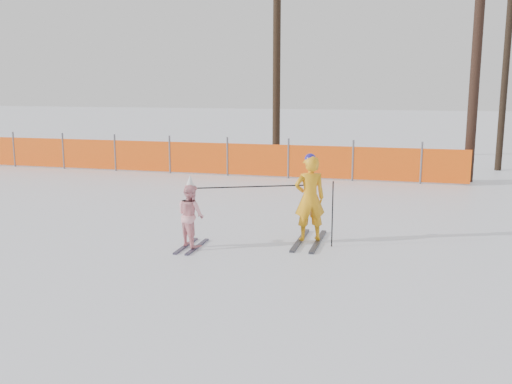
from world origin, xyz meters
TOP-DOWN VIEW (x-y plane):
  - ground at (0.00, 0.00)m, footprint 120.00×120.00m
  - adult at (0.88, 1.02)m, footprint 0.68×1.56m
  - child at (-1.11, 0.13)m, footprint 0.69×1.05m
  - ski_poles at (0.44, 0.67)m, footprint 2.35×0.81m
  - safety_fence at (-4.36, 8.19)m, footprint 17.42×0.06m
  - tree_trunks at (1.79, 11.23)m, footprint 8.34×4.11m

SIDE VIEW (x-z plane):
  - ground at x=0.00m, z-range 0.00..0.00m
  - safety_fence at x=-4.36m, z-range -0.07..1.18m
  - child at x=-1.11m, z-range -0.06..1.26m
  - adult at x=0.88m, z-range -0.01..1.65m
  - ski_poles at x=0.44m, z-range 0.29..1.50m
  - tree_trunks at x=1.79m, z-range -0.14..6.21m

